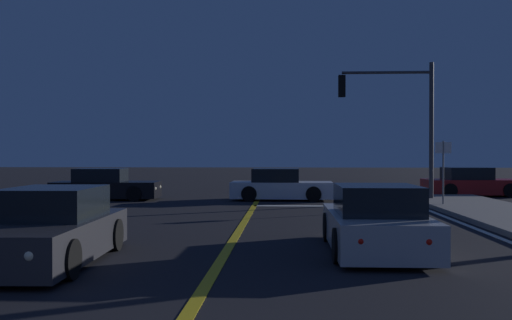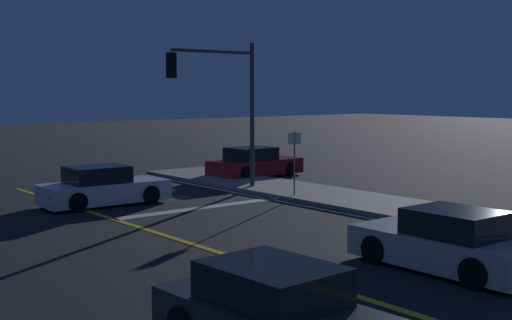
# 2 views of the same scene
# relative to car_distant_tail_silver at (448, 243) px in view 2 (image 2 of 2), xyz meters

# --- Properties ---
(sidewalk_right) EXTENTS (3.20, 34.76, 0.15)m
(sidewalk_right) POSITION_rel_car_distant_tail_silver_xyz_m (5.02, 1.62, -0.51)
(sidewalk_right) COLOR gray
(sidewalk_right) RESTS_ON ground
(lane_line_center) EXTENTS (0.20, 32.83, 0.01)m
(lane_line_center) POSITION_rel_car_distant_tail_silver_xyz_m (-2.96, 1.62, -0.58)
(lane_line_center) COLOR gold
(lane_line_center) RESTS_ON ground
(lane_line_edge_right) EXTENTS (0.16, 32.83, 0.01)m
(lane_line_edge_right) POSITION_rel_car_distant_tail_silver_xyz_m (3.17, 1.62, -0.58)
(lane_line_edge_right) COLOR silver
(lane_line_edge_right) RESTS_ON ground
(stop_bar) EXTENTS (6.37, 0.50, 0.01)m
(stop_bar) POSITION_rel_car_distant_tail_silver_xyz_m (0.23, 9.78, -0.58)
(stop_bar) COLOR silver
(stop_bar) RESTS_ON ground
(car_distant_tail_silver) EXTENTS (1.88, 4.19, 1.34)m
(car_distant_tail_silver) POSITION_rel_car_distant_tail_silver_xyz_m (0.00, 0.00, 0.00)
(car_distant_tail_silver) COLOR #B2B5BA
(car_distant_tail_silver) RESTS_ON ground
(car_side_waiting_charcoal) EXTENTS (1.98, 4.35, 1.34)m
(car_side_waiting_charcoal) POSITION_rel_car_distant_tail_silver_xyz_m (-5.99, -1.40, 0.00)
(car_side_waiting_charcoal) COLOR #2D2D33
(car_side_waiting_charcoal) RESTS_ON ground
(car_mid_block_red) EXTENTS (4.43, 2.15, 1.34)m
(car_mid_block_red) POSITION_rel_car_distant_tail_silver_xyz_m (6.86, 15.24, 0.00)
(car_mid_block_red) COLOR maroon
(car_mid_block_red) RESTS_ON ground
(car_lead_oncoming_white) EXTENTS (4.33, 1.91, 1.34)m
(car_lead_oncoming_white) POSITION_rel_car_distant_tail_silver_xyz_m (-2.00, 12.45, 0.00)
(car_lead_oncoming_white) COLOR silver
(car_lead_oncoming_white) RESTS_ON ground
(traffic_signal_near_right) EXTENTS (3.89, 0.28, 5.72)m
(traffic_signal_near_right) POSITION_rel_car_distant_tail_silver_xyz_m (2.83, 12.08, 3.24)
(traffic_signal_near_right) COLOR #38383D
(traffic_signal_near_right) RESTS_ON ground
(street_sign_corner) EXTENTS (0.56, 0.07, 2.43)m
(street_sign_corner) POSITION_rel_car_distant_tail_silver_xyz_m (3.92, 9.28, 1.05)
(street_sign_corner) COLOR slate
(street_sign_corner) RESTS_ON ground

